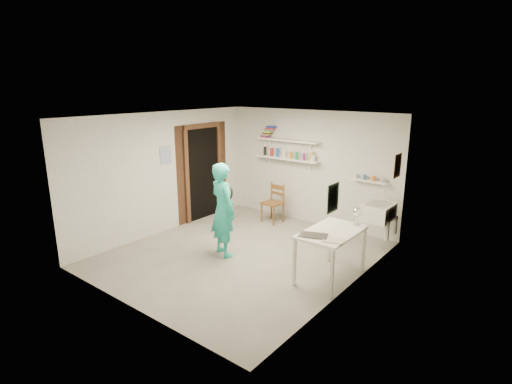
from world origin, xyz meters
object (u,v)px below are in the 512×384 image
Objects in this scene: work_table at (331,254)px; desk_lamp at (358,212)px; wall_clock at (228,191)px; wooden_chair at (273,203)px; belfast_sink at (378,212)px; man at (223,210)px.

desk_lamp reaches higher than work_table.
wall_clock is 2.05× the size of desk_lamp.
wall_clock is 0.26× the size of work_table.
wooden_chair is 2.72m from work_table.
man reaches higher than belfast_sink.
work_table is 0.78m from desk_lamp.
man is 5.56× the size of wall_clock.
work_table is at bearing -150.83° from man.
wall_clock is 2.24m from desk_lamp.
desk_lamp is at bearing -140.07° from man.
man is 2.24m from desk_lamp.
work_table is (-0.11, -1.55, -0.32)m from belfast_sink.
belfast_sink is 2.35m from wooden_chair.
work_table is at bearing -30.42° from wooden_chair.
man is at bearing -136.53° from belfast_sink.
belfast_sink is 1.13m from desk_lamp.
wall_clock reaches higher than desk_lamp.
wall_clock reaches higher than work_table.
belfast_sink is 0.37× the size of man.
desk_lamp is (2.15, 0.60, -0.11)m from wall_clock.
wooden_chair is at bearing 117.17° from wall_clock.
desk_lamp is at bearing -19.87° from wooden_chair.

